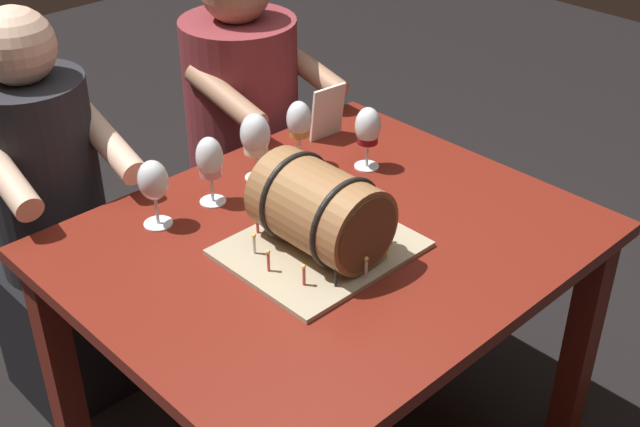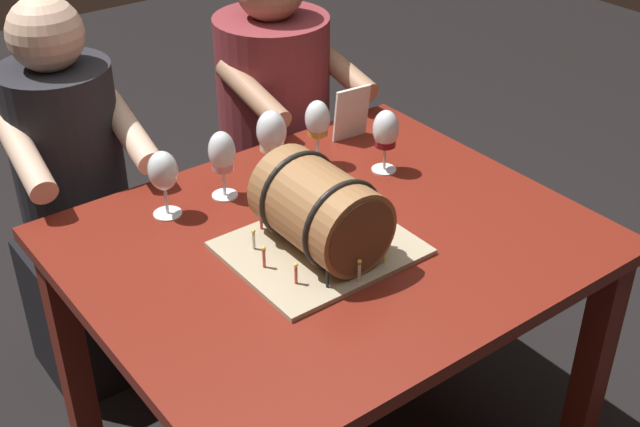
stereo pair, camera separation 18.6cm
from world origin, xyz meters
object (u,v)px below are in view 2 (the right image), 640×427
at_px(menu_card, 351,113).
at_px(wine_glass_red, 386,132).
at_px(wine_glass_rose, 222,155).
at_px(wine_glass_white, 271,134).
at_px(wine_glass_amber, 317,122).
at_px(wine_glass_empty, 163,173).
at_px(person_seated_left, 80,222).
at_px(person_seated_right, 275,145).
at_px(dining_table, 330,274).
at_px(barrel_cake, 320,214).

bearing_deg(menu_card, wine_glass_red, -97.43).
bearing_deg(wine_glass_rose, wine_glass_white, 5.89).
height_order(wine_glass_amber, wine_glass_empty, wine_glass_amber).
relative_size(wine_glass_white, person_seated_left, 0.16).
bearing_deg(person_seated_right, wine_glass_amber, -109.44).
distance_m(wine_glass_rose, menu_card, 0.46).
distance_m(dining_table, person_seated_right, 0.81).
relative_size(dining_table, wine_glass_amber, 6.31).
distance_m(dining_table, wine_glass_red, 0.42).
distance_m(wine_glass_red, wine_glass_empty, 0.59).
relative_size(wine_glass_rose, person_seated_right, 0.15).
xyz_separation_m(barrel_cake, person_seated_left, (-0.29, 0.77, -0.30)).
xyz_separation_m(dining_table, wine_glass_white, (0.06, 0.33, 0.23)).
bearing_deg(person_seated_right, person_seated_left, -179.95).
bearing_deg(menu_card, person_seated_left, 157.74).
distance_m(wine_glass_amber, person_seated_right, 0.55).
relative_size(wine_glass_empty, person_seated_left, 0.14).
xyz_separation_m(dining_table, wine_glass_red, (0.31, 0.17, 0.22)).
xyz_separation_m(wine_glass_empty, person_seated_left, (-0.08, 0.42, -0.32)).
xyz_separation_m(wine_glass_red, wine_glass_amber, (-0.12, 0.14, 0.01)).
relative_size(wine_glass_empty, person_seated_right, 0.14).
distance_m(menu_card, person_seated_right, 0.45).
relative_size(wine_glass_red, wine_glass_amber, 0.94).
distance_m(wine_glass_white, menu_card, 0.30).
bearing_deg(person_seated_left, wine_glass_amber, -39.10).
bearing_deg(person_seated_left, menu_card, -27.89).
relative_size(wine_glass_rose, person_seated_left, 0.15).
bearing_deg(barrel_cake, wine_glass_amber, 53.84).
bearing_deg(wine_glass_white, barrel_cake, -107.56).
bearing_deg(barrel_cake, dining_table, 30.27).
relative_size(menu_card, person_seated_left, 0.13).
relative_size(person_seated_left, person_seated_right, 1.00).
xyz_separation_m(wine_glass_amber, menu_card, (0.17, 0.06, -0.04)).
xyz_separation_m(wine_glass_rose, person_seated_right, (0.44, 0.43, -0.29)).
bearing_deg(wine_glass_rose, wine_glass_empty, 176.68).
bearing_deg(wine_glass_empty, wine_glass_amber, -2.00).
relative_size(wine_glass_red, menu_card, 1.09).
bearing_deg(wine_glass_empty, dining_table, -50.75).
bearing_deg(person_seated_right, wine_glass_rose, -136.13).
distance_m(wine_glass_red, person_seated_left, 0.92).
height_order(barrel_cake, wine_glass_empty, barrel_cake).
xyz_separation_m(wine_glass_red, wine_glass_rose, (-0.41, 0.14, 0.00)).
xyz_separation_m(person_seated_left, person_seated_right, (0.68, 0.00, 0.03)).
bearing_deg(menu_card, wine_glass_white, -166.84).
bearing_deg(wine_glass_amber, menu_card, 20.48).
xyz_separation_m(wine_glass_amber, wine_glass_empty, (-0.45, 0.02, -0.01)).
xyz_separation_m(barrel_cake, wine_glass_amber, (0.24, 0.33, 0.03)).
xyz_separation_m(dining_table, menu_card, (0.36, 0.36, 0.19)).
relative_size(wine_glass_white, wine_glass_empty, 1.08).
distance_m(barrel_cake, wine_glass_red, 0.42).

